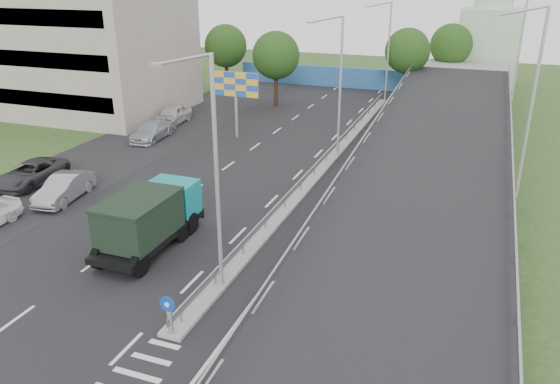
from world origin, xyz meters
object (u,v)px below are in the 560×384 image
at_px(dump_truck, 150,217).
at_px(parked_car_e, 173,115).
at_px(church, 489,40).
at_px(lamp_post_far, 387,46).
at_px(parked_car_d, 152,131).
at_px(lamp_post_near, 212,165).
at_px(parked_car_c, 31,173).
at_px(billboard, 236,88).
at_px(lamp_post_mid, 338,80).
at_px(parked_car_b, 64,188).
at_px(sign_bollard, 169,315).

relative_size(dump_truck, parked_car_e, 1.38).
height_order(church, dump_truck, church).
height_order(lamp_post_far, parked_car_d, lamp_post_far).
bearing_deg(lamp_post_near, parked_car_c, 157.04).
bearing_deg(billboard, parked_car_e, 165.04).
bearing_deg(parked_car_c, parked_car_e, 84.70).
xyz_separation_m(lamp_post_mid, church, (9.89, 34.00, -0.50)).
bearing_deg(lamp_post_near, lamp_post_far, 90.00).
bearing_deg(church, billboard, -120.70).
bearing_deg(dump_truck, parked_car_b, 157.74).
xyz_separation_m(church, dump_truck, (-14.79, -51.63, -3.63)).
height_order(parked_car_b, parked_car_c, parked_car_b).
height_order(church, parked_car_c, church).
xyz_separation_m(church, parked_car_b, (-23.22, -48.16, -4.53)).
xyz_separation_m(billboard, parked_car_b, (-4.22, -16.16, -3.41)).
relative_size(parked_car_b, parked_car_c, 0.88).
height_order(sign_bollard, parked_car_d, sign_bollard).
distance_m(church, billboard, 37.23).
distance_m(lamp_post_far, parked_car_e, 23.51).
bearing_deg(parked_car_c, parked_car_b, -23.07).
bearing_deg(lamp_post_far, lamp_post_near, -90.00).
bearing_deg(dump_truck, parked_car_e, 118.32).
xyz_separation_m(billboard, parked_car_d, (-6.39, -3.00, -3.45)).
relative_size(billboard, parked_car_d, 1.09).
bearing_deg(lamp_post_mid, parked_car_c, -143.66).
bearing_deg(lamp_post_far, sign_bollard, -90.14).
height_order(lamp_post_far, dump_truck, lamp_post_far).
bearing_deg(lamp_post_mid, parked_car_d, -176.29).
distance_m(lamp_post_far, billboard, 20.24).
height_order(lamp_post_near, dump_truck, lamp_post_near).
relative_size(lamp_post_near, lamp_post_mid, 1.00).
relative_size(billboard, parked_car_b, 1.17).
bearing_deg(sign_bollard, dump_truck, 127.71).
bearing_deg(parked_car_d, church, 49.49).
bearing_deg(dump_truck, lamp_post_far, 82.71).
xyz_separation_m(lamp_post_far, church, (9.89, 14.00, -0.50)).
relative_size(lamp_post_near, church, 0.73).
distance_m(dump_truck, parked_car_c, 13.33).
bearing_deg(parked_car_b, dump_truck, -30.53).
relative_size(church, billboard, 2.51).
bearing_deg(lamp_post_mid, parked_car_e, 166.46).
bearing_deg(parked_car_c, dump_truck, -24.40).
bearing_deg(billboard, lamp_post_far, 63.16).
height_order(lamp_post_near, billboard, lamp_post_near).
height_order(lamp_post_far, parked_car_c, lamp_post_far).
height_order(dump_truck, parked_car_c, dump_truck).
distance_m(lamp_post_mid, dump_truck, 18.76).
height_order(parked_car_c, parked_car_d, parked_car_c).
xyz_separation_m(lamp_post_mid, parked_car_b, (-13.33, -14.16, -5.03)).
bearing_deg(sign_bollard, parked_car_d, 123.99).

